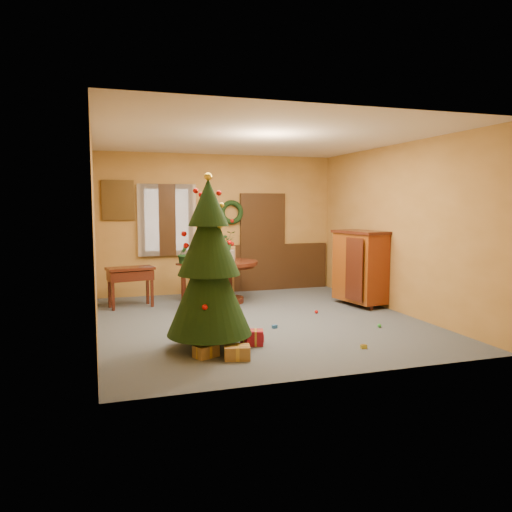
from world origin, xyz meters
name	(u,v)px	position (x,y,z in m)	size (l,w,h in m)	color
room_envelope	(229,240)	(0.21, 2.70, 1.12)	(5.50, 5.50, 5.50)	#394553
dining_table	(227,274)	(-0.13, 1.58, 0.56)	(1.16, 1.16, 0.80)	black
urn	(227,256)	(-0.13, 1.58, 0.90)	(0.29, 0.29, 0.21)	slate
centerpiece_plant	(227,240)	(-0.13, 1.58, 1.19)	(0.32, 0.28, 0.36)	#1E4C23
chair_near	(211,285)	(-0.64, 0.73, 0.49)	(0.48, 0.48, 0.91)	#A67D42
chair_far	(222,270)	(-0.10, 2.13, 0.56)	(0.56, 0.56, 1.04)	#A67D42
guitar	(224,293)	(-0.52, 0.31, 0.42)	(0.36, 0.17, 0.84)	beige
plant_stand	(183,278)	(-0.91, 1.96, 0.46)	(0.29, 0.29, 0.74)	black
stand_plant	(183,254)	(-0.91, 1.96, 0.92)	(0.20, 0.17, 0.37)	#19471E
christmas_tree	(209,267)	(-1.11, -1.30, 1.08)	(1.10, 1.10, 2.27)	#382111
writing_desk	(130,277)	(-1.91, 1.70, 0.55)	(0.89, 0.55, 0.74)	black
sideboard	(360,266)	(2.15, 0.60, 0.74)	(0.75, 1.16, 1.39)	#61150B
gift_a	(237,352)	(-0.89, -1.83, 0.08)	(0.35, 0.29, 0.17)	brown
gift_b	(256,338)	(-0.49, -1.31, 0.10)	(0.25, 0.25, 0.20)	maroon
gift_c	(206,351)	(-1.23, -1.63, 0.08)	(0.34, 0.30, 0.16)	brown
gift_d	(252,340)	(-0.52, -1.27, 0.06)	(0.35, 0.28, 0.12)	maroon
toy_a	(275,327)	(0.06, -0.55, 0.03)	(0.08, 0.05, 0.05)	#245A9D
toy_b	(379,326)	(1.60, -1.00, 0.03)	(0.06, 0.06, 0.06)	green
toy_c	(239,323)	(-0.40, -0.14, 0.03)	(0.08, 0.05, 0.05)	gold
toy_d	(316,312)	(1.09, 0.19, 0.03)	(0.06, 0.06, 0.06)	red
toy_e	(364,347)	(0.80, -1.90, 0.03)	(0.08, 0.05, 0.05)	gold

